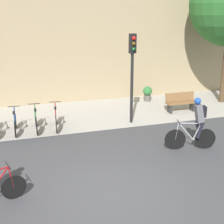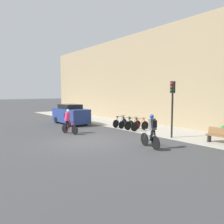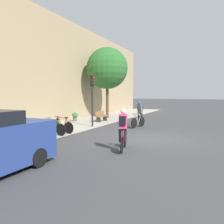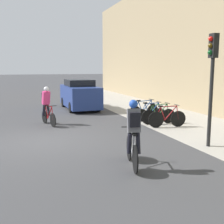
{
  "view_description": "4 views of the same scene",
  "coord_description": "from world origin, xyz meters",
  "px_view_note": "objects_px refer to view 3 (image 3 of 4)",
  "views": [
    {
      "loc": [
        -2.05,
        -6.59,
        4.36
      ],
      "look_at": [
        0.76,
        2.32,
        1.43
      ],
      "focal_mm": 50.0,
      "sensor_mm": 36.0,
      "label": 1
    },
    {
      "loc": [
        11.03,
        -6.78,
        2.89
      ],
      "look_at": [
        -0.29,
        2.27,
        1.64
      ],
      "focal_mm": 35.0,
      "sensor_mm": 36.0,
      "label": 2
    },
    {
      "loc": [
        -11.1,
        -2.96,
        2.32
      ],
      "look_at": [
        -1.2,
        1.74,
        1.43
      ],
      "focal_mm": 35.0,
      "sensor_mm": 36.0,
      "label": 3
    },
    {
      "loc": [
        9.98,
        -0.95,
        2.6
      ],
      "look_at": [
        -0.59,
        2.72,
        0.82
      ],
      "focal_mm": 45.0,
      "sensor_mm": 36.0,
      "label": 4
    }
  ],
  "objects_px": {
    "cyclist_grey": "(139,114)",
    "parked_bike_3": "(62,126)",
    "parked_bike_1": "(44,131)",
    "traffic_light_pole": "(92,91)",
    "bench": "(101,116)",
    "potted_plant": "(75,116)",
    "parked_bike_2": "(54,128)",
    "cyclist_pink": "(123,128)",
    "parked_bike_0": "(33,132)"
  },
  "relations": [
    {
      "from": "cyclist_grey",
      "to": "parked_bike_3",
      "type": "xyz_separation_m",
      "value": [
        -4.19,
        3.44,
        -0.53
      ]
    },
    {
      "from": "parked_bike_2",
      "to": "parked_bike_3",
      "type": "height_order",
      "value": "parked_bike_3"
    },
    {
      "from": "cyclist_pink",
      "to": "bench",
      "type": "bearing_deg",
      "value": 33.37
    },
    {
      "from": "parked_bike_3",
      "to": "potted_plant",
      "type": "height_order",
      "value": "parked_bike_3"
    },
    {
      "from": "parked_bike_3",
      "to": "traffic_light_pole",
      "type": "xyz_separation_m",
      "value": [
        3.12,
        -0.25,
        2.12
      ]
    },
    {
      "from": "parked_bike_1",
      "to": "bench",
      "type": "distance_m",
      "value": 7.46
    },
    {
      "from": "parked_bike_2",
      "to": "bench",
      "type": "relative_size",
      "value": 1.17
    },
    {
      "from": "cyclist_pink",
      "to": "parked_bike_2",
      "type": "distance_m",
      "value": 5.17
    },
    {
      "from": "cyclist_pink",
      "to": "parked_bike_0",
      "type": "bearing_deg",
      "value": 90.07
    },
    {
      "from": "parked_bike_1",
      "to": "traffic_light_pole",
      "type": "distance_m",
      "value": 5.15
    },
    {
      "from": "cyclist_pink",
      "to": "potted_plant",
      "type": "xyz_separation_m",
      "value": [
        7.49,
        7.61,
        -0.51
      ]
    },
    {
      "from": "traffic_light_pole",
      "to": "parked_bike_2",
      "type": "bearing_deg",
      "value": 176.26
    },
    {
      "from": "cyclist_grey",
      "to": "bench",
      "type": "bearing_deg",
      "value": 66.84
    },
    {
      "from": "traffic_light_pole",
      "to": "parked_bike_1",
      "type": "bearing_deg",
      "value": 176.89
    },
    {
      "from": "cyclist_grey",
      "to": "parked_bike_1",
      "type": "xyz_separation_m",
      "value": [
        -5.75,
        3.44,
        -0.56
      ]
    },
    {
      "from": "parked_bike_1",
      "to": "parked_bike_2",
      "type": "bearing_deg",
      "value": 0.06
    },
    {
      "from": "potted_plant",
      "to": "parked_bike_2",
      "type": "bearing_deg",
      "value": -155.48
    },
    {
      "from": "parked_bike_0",
      "to": "parked_bike_2",
      "type": "bearing_deg",
      "value": 0.02
    },
    {
      "from": "cyclist_pink",
      "to": "cyclist_grey",
      "type": "height_order",
      "value": "cyclist_grey"
    },
    {
      "from": "parked_bike_2",
      "to": "bench",
      "type": "xyz_separation_m",
      "value": [
        6.66,
        0.5,
        0.06
      ]
    },
    {
      "from": "parked_bike_3",
      "to": "bench",
      "type": "xyz_separation_m",
      "value": [
        5.88,
        0.5,
        0.05
      ]
    },
    {
      "from": "traffic_light_pole",
      "to": "bench",
      "type": "distance_m",
      "value": 3.53
    },
    {
      "from": "parked_bike_1",
      "to": "parked_bike_3",
      "type": "relative_size",
      "value": 0.93
    },
    {
      "from": "traffic_light_pole",
      "to": "potted_plant",
      "type": "height_order",
      "value": "traffic_light_pole"
    },
    {
      "from": "cyclist_grey",
      "to": "traffic_light_pole",
      "type": "bearing_deg",
      "value": 108.61
    },
    {
      "from": "parked_bike_3",
      "to": "potted_plant",
      "type": "bearing_deg",
      "value": 27.71
    },
    {
      "from": "parked_bike_2",
      "to": "traffic_light_pole",
      "type": "height_order",
      "value": "traffic_light_pole"
    },
    {
      "from": "cyclist_pink",
      "to": "bench",
      "type": "distance_m",
      "value": 9.84
    },
    {
      "from": "cyclist_pink",
      "to": "parked_bike_1",
      "type": "xyz_separation_m",
      "value": [
        0.77,
        4.9,
        -0.56
      ]
    },
    {
      "from": "parked_bike_3",
      "to": "potted_plant",
      "type": "xyz_separation_m",
      "value": [
        5.15,
        2.71,
        0.02
      ]
    },
    {
      "from": "cyclist_pink",
      "to": "traffic_light_pole",
      "type": "height_order",
      "value": "traffic_light_pole"
    },
    {
      "from": "cyclist_pink",
      "to": "parked_bike_3",
      "type": "relative_size",
      "value": 1.01
    },
    {
      "from": "parked_bike_1",
      "to": "traffic_light_pole",
      "type": "bearing_deg",
      "value": -3.11
    },
    {
      "from": "parked_bike_1",
      "to": "bench",
      "type": "bearing_deg",
      "value": 3.89
    },
    {
      "from": "cyclist_grey",
      "to": "traffic_light_pole",
      "type": "height_order",
      "value": "traffic_light_pole"
    },
    {
      "from": "bench",
      "to": "potted_plant",
      "type": "xyz_separation_m",
      "value": [
        -0.73,
        2.2,
        -0.03
      ]
    },
    {
      "from": "parked_bike_1",
      "to": "traffic_light_pole",
      "type": "relative_size",
      "value": 0.44
    },
    {
      "from": "cyclist_grey",
      "to": "parked_bike_0",
      "type": "distance_m",
      "value": 7.4
    },
    {
      "from": "parked_bike_0",
      "to": "potted_plant",
      "type": "distance_m",
      "value": 7.97
    },
    {
      "from": "parked_bike_0",
      "to": "bench",
      "type": "height_order",
      "value": "parked_bike_0"
    },
    {
      "from": "cyclist_grey",
      "to": "cyclist_pink",
      "type": "bearing_deg",
      "value": -167.36
    },
    {
      "from": "traffic_light_pole",
      "to": "bench",
      "type": "bearing_deg",
      "value": 15.38
    },
    {
      "from": "cyclist_pink",
      "to": "parked_bike_3",
      "type": "xyz_separation_m",
      "value": [
        2.33,
        4.9,
        -0.53
      ]
    },
    {
      "from": "parked_bike_1",
      "to": "potted_plant",
      "type": "distance_m",
      "value": 7.24
    },
    {
      "from": "parked_bike_2",
      "to": "parked_bike_1",
      "type": "bearing_deg",
      "value": -179.94
    },
    {
      "from": "bench",
      "to": "parked_bike_1",
      "type": "bearing_deg",
      "value": -176.11
    },
    {
      "from": "parked_bike_1",
      "to": "bench",
      "type": "relative_size",
      "value": 1.09
    },
    {
      "from": "cyclist_pink",
      "to": "parked_bike_2",
      "type": "height_order",
      "value": "cyclist_pink"
    },
    {
      "from": "bench",
      "to": "cyclist_pink",
      "type": "bearing_deg",
      "value": -146.63
    },
    {
      "from": "cyclist_pink",
      "to": "potted_plant",
      "type": "height_order",
      "value": "cyclist_pink"
    }
  ]
}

